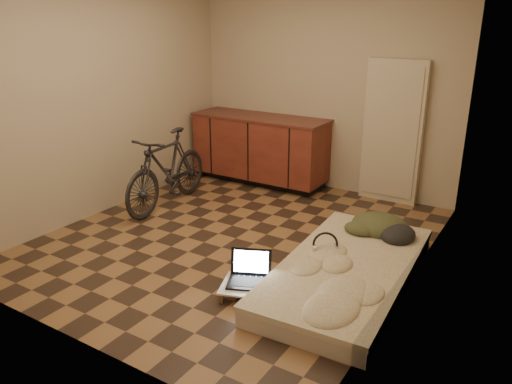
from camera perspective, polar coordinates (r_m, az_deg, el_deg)
The scene contains 10 objects.
room_shell at distance 4.75m, azimuth -2.53°, elevation 9.05°, with size 3.50×4.00×2.60m.
cabinets at distance 6.73m, azimuth 0.49°, elevation 4.97°, with size 1.84×0.62×0.91m.
appliance_panel at distance 6.18m, azimuth 15.36°, elevation 6.59°, with size 0.70×0.10×1.70m, color beige.
bicycle at distance 5.93m, azimuth -10.17°, elevation 2.94°, with size 0.45×1.54×1.00m, color black.
futon at distance 4.40m, azimuth 10.35°, elevation -8.97°, with size 1.11×2.15×0.18m.
clothing_pile at distance 4.96m, azimuth 14.43°, elevation -3.20°, with size 0.59×0.49×0.23m, color #383D23, non-canonical shape.
headphones at distance 4.46m, azimuth 7.93°, elevation -5.87°, with size 0.25×0.23×0.17m, color black, non-canonical shape.
lap_desk at distance 4.12m, azimuth 0.15°, elevation -10.80°, with size 0.67×0.55×0.10m.
laptop at distance 4.16m, azimuth -0.75°, elevation -9.48°, with size 0.44×0.42×0.23m.
mouse at distance 4.04m, azimuth 2.58°, elevation -10.96°, with size 0.06×0.10×0.04m, color white.
Camera 1 is at (2.64, -3.85, 2.17)m, focal length 35.00 mm.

